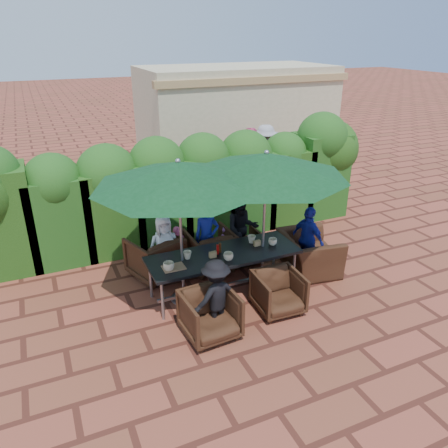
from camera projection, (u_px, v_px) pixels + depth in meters
name	position (u px, v px, depth m)	size (l,w,h in m)	color
ground	(226.00, 288.00, 7.76)	(80.00, 80.00, 0.00)	brown
dining_table	(224.00, 258.00, 7.39)	(2.59, 0.90, 0.75)	black
umbrella_left	(178.00, 174.00, 6.57)	(2.68, 2.68, 2.46)	gray
umbrella_right	(266.00, 165.00, 7.03)	(2.71, 2.71, 2.46)	gray
chair_far_left	(155.00, 255.00, 8.00)	(0.85, 0.79, 0.87)	black
chair_far_mid	(210.00, 248.00, 8.27)	(0.83, 0.78, 0.85)	black
chair_far_right	(242.00, 244.00, 8.58)	(0.67, 0.63, 0.69)	black
chair_near_left	(210.00, 313.00, 6.42)	(0.76, 0.72, 0.79)	black
chair_near_right	(279.00, 291.00, 7.01)	(0.72, 0.67, 0.74)	black
chair_end_right	(309.00, 247.00, 8.16)	(1.11, 0.72, 0.97)	black
adult_far_left	(164.00, 247.00, 7.92)	(0.59, 0.35, 1.20)	white
adult_far_mid	(207.00, 237.00, 8.18)	(0.47, 0.38, 1.29)	navy
adult_far_right	(242.00, 229.00, 8.45)	(0.65, 0.40, 1.36)	black
adult_near_left	(216.00, 296.00, 6.46)	(0.76, 0.35, 1.18)	black
adult_end_right	(308.00, 239.00, 8.12)	(0.75, 0.37, 1.27)	navy
child_left	(179.00, 249.00, 8.15)	(0.33, 0.27, 0.91)	#D84C7F
child_right	(226.00, 244.00, 8.53)	(0.26, 0.22, 0.74)	#AD53B3
pedestrian_a	(213.00, 170.00, 11.63)	(1.49, 0.53, 1.59)	#278F46
pedestrian_b	(248.00, 162.00, 11.91)	(0.89, 0.54, 1.85)	#D84C7F
pedestrian_c	(265.00, 158.00, 12.25)	(1.19, 0.54, 1.85)	#95949C
cup_a	(169.00, 266.00, 6.82)	(0.18, 0.18, 0.14)	beige
cup_b	(187.00, 255.00, 7.17)	(0.14, 0.14, 0.13)	beige
cup_c	(228.00, 256.00, 7.13)	(0.17, 0.17, 0.13)	beige
cup_d	(252.00, 239.00, 7.72)	(0.15, 0.15, 0.14)	beige
cup_e	(273.00, 242.00, 7.64)	(0.16, 0.16, 0.12)	beige
ketchup_bottle	(218.00, 249.00, 7.32)	(0.04, 0.04, 0.17)	#B20C0A
sauce_bottle	(220.00, 248.00, 7.38)	(0.04, 0.04, 0.17)	#4C230C
serving_tray	(174.00, 268.00, 6.91)	(0.35, 0.25, 0.02)	#956948
number_block_left	(213.00, 255.00, 7.22)	(0.12, 0.06, 0.10)	tan
number_block_right	(257.00, 243.00, 7.61)	(0.12, 0.06, 0.10)	tan
hedge_wall	(176.00, 181.00, 9.12)	(9.10, 1.60, 2.50)	#193D10
building	(236.00, 117.00, 14.25)	(6.20, 3.08, 3.20)	beige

